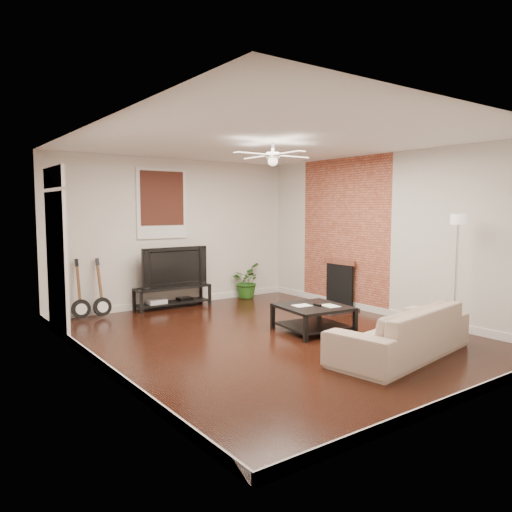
% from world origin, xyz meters
% --- Properties ---
extents(room, '(5.01, 6.01, 2.81)m').
position_xyz_m(room, '(0.00, 0.00, 1.40)').
color(room, black).
rests_on(room, ground).
extents(brick_accent, '(0.02, 2.20, 2.80)m').
position_xyz_m(brick_accent, '(2.49, 1.00, 1.40)').
color(brick_accent, '#A04B33').
rests_on(brick_accent, floor).
extents(fireplace, '(0.80, 1.10, 0.92)m').
position_xyz_m(fireplace, '(2.20, 1.00, 0.46)').
color(fireplace, black).
rests_on(fireplace, floor).
extents(window_back, '(1.00, 0.06, 1.30)m').
position_xyz_m(window_back, '(-0.30, 2.97, 1.95)').
color(window_back, black).
rests_on(window_back, wall_back).
extents(door_left, '(0.08, 1.00, 2.50)m').
position_xyz_m(door_left, '(-2.46, 1.90, 1.25)').
color(door_left, white).
rests_on(door_left, wall_left).
extents(tv_stand, '(1.45, 0.39, 0.40)m').
position_xyz_m(tv_stand, '(-0.20, 2.78, 0.20)').
color(tv_stand, black).
rests_on(tv_stand, floor).
extents(tv, '(1.30, 0.17, 0.75)m').
position_xyz_m(tv, '(-0.20, 2.80, 0.78)').
color(tv, black).
rests_on(tv, tv_stand).
extents(coffee_table, '(1.05, 1.05, 0.40)m').
position_xyz_m(coffee_table, '(0.69, -0.11, 0.20)').
color(coffee_table, black).
rests_on(coffee_table, floor).
extents(sofa, '(2.30, 1.20, 0.64)m').
position_xyz_m(sofa, '(0.75, -1.67, 0.32)').
color(sofa, tan).
rests_on(sofa, floor).
extents(floor_lamp, '(0.34, 0.34, 1.79)m').
position_xyz_m(floor_lamp, '(2.10, -1.57, 0.90)').
color(floor_lamp, silver).
rests_on(floor_lamp, floor).
extents(potted_plant, '(0.83, 0.85, 0.71)m').
position_xyz_m(potted_plant, '(1.49, 2.82, 0.36)').
color(potted_plant, '#255C1A').
rests_on(potted_plant, floor).
extents(guitar_left, '(0.33, 0.24, 1.03)m').
position_xyz_m(guitar_left, '(-1.91, 2.75, 0.51)').
color(guitar_left, black).
rests_on(guitar_left, floor).
extents(guitar_right, '(0.33, 0.24, 1.03)m').
position_xyz_m(guitar_right, '(-1.56, 2.72, 0.51)').
color(guitar_right, black).
rests_on(guitar_right, floor).
extents(ceiling_fan, '(1.24, 1.24, 0.32)m').
position_xyz_m(ceiling_fan, '(0.00, 0.00, 2.60)').
color(ceiling_fan, white).
rests_on(ceiling_fan, ceiling).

